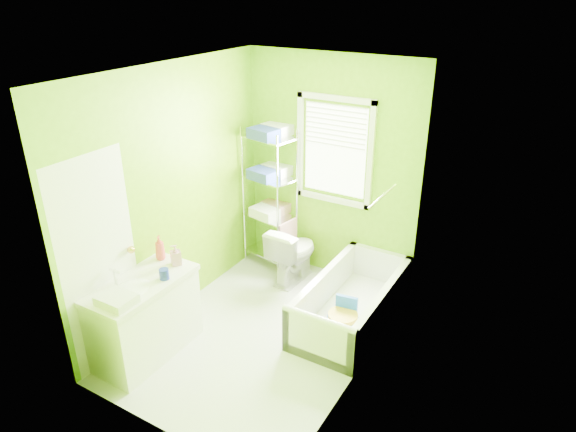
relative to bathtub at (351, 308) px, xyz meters
The scene contains 9 objects.
ground 0.94m from the bathtub, 136.84° to the right, with size 2.90×2.90×0.00m, color silver.
room_envelope 1.67m from the bathtub, 136.84° to the right, with size 2.14×2.94×2.62m.
window 1.77m from the bathtub, 128.58° to the left, with size 0.92×0.05×1.22m.
door 2.51m from the bathtub, 136.42° to the right, with size 0.09×0.80×2.00m.
right_wall_decor 1.38m from the bathtub, 61.46° to the right, with size 0.04×1.48×1.17m.
bathtub is the anchor object (origin of this frame).
toilet 1.05m from the bathtub, 155.92° to the left, with size 0.39×0.69×0.71m, color white.
vanity 2.08m from the bathtub, 135.63° to the right, with size 0.54×1.04×1.04m.
wire_shelf_unit 1.75m from the bathtub, 155.55° to the left, with size 0.65×0.53×1.77m.
Camera 1 is at (2.36, -3.53, 3.27)m, focal length 32.00 mm.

